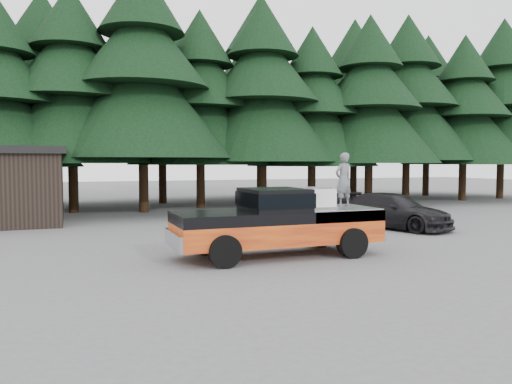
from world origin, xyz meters
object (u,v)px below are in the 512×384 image
object	(u,v)px
man_on_bed	(343,180)
parked_car	(393,211)
pickup_truck	(277,233)
air_compressor	(319,199)

from	to	relation	value
man_on_bed	parked_car	distance (m)	6.19
pickup_truck	man_on_bed	bearing A→B (deg)	0.48
air_compressor	parked_car	distance (m)	6.90
pickup_truck	parked_car	distance (m)	7.78
pickup_truck	man_on_bed	xyz separation A→B (m)	(2.13, 0.02, 1.47)
pickup_truck	parked_car	world-z (taller)	parked_car
parked_car	man_on_bed	bearing A→B (deg)	-162.11
pickup_truck	man_on_bed	world-z (taller)	man_on_bed
pickup_truck	air_compressor	distance (m)	1.55
pickup_truck	man_on_bed	size ratio (longest dim) A/B	3.74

